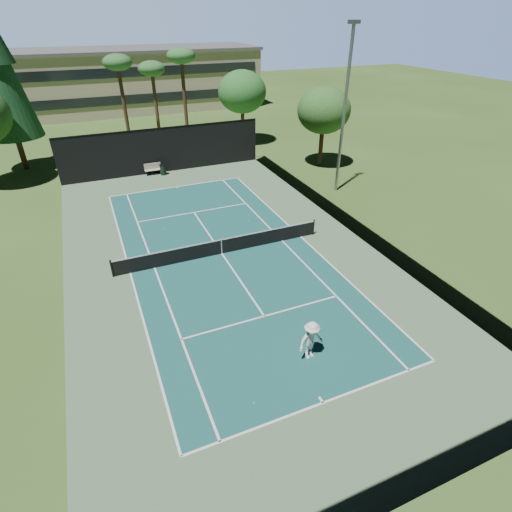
{
  "coord_description": "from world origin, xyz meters",
  "views": [
    {
      "loc": [
        -6.24,
        -20.08,
        12.68
      ],
      "look_at": [
        1.0,
        -3.0,
        1.3
      ],
      "focal_mm": 28.0,
      "sensor_mm": 36.0,
      "label": 1
    }
  ],
  "objects": [
    {
      "name": "decid_tree_b",
      "position": [
        14.0,
        12.0,
        5.08
      ],
      "size": [
        4.8,
        4.8,
        7.14
      ],
      "color": "#492C1F",
      "rests_on": "ground"
    },
    {
      "name": "tennis_ball_a",
      "position": [
        -2.42,
        -10.88,
        0.03
      ],
      "size": [
        0.06,
        0.06,
        0.06
      ],
      "primitive_type": "sphere",
      "color": "yellow",
      "rests_on": "ground"
    },
    {
      "name": "campus_building",
      "position": [
        0.0,
        45.98,
        4.21
      ],
      "size": [
        40.5,
        12.5,
        8.3
      ],
      "color": "#B6A98D",
      "rests_on": "ground"
    },
    {
      "name": "tennis_net",
      "position": [
        0.0,
        0.0,
        0.56
      ],
      "size": [
        12.9,
        0.1,
        1.1
      ],
      "color": "black",
      "rests_on": "ground"
    },
    {
      "name": "decid_tree_a",
      "position": [
        10.0,
        22.0,
        5.42
      ],
      "size": [
        5.12,
        5.12,
        7.62
      ],
      "color": "#47321E",
      "rests_on": "ground"
    },
    {
      "name": "court_lines",
      "position": [
        0.0,
        0.0,
        0.02
      ],
      "size": [
        11.07,
        23.87,
        0.01
      ],
      "color": "white",
      "rests_on": "ground"
    },
    {
      "name": "fence",
      "position": [
        0.0,
        0.06,
        2.01
      ],
      "size": [
        18.04,
        32.05,
        4.03
      ],
      "color": "black",
      "rests_on": "ground"
    },
    {
      "name": "light_pole",
      "position": [
        12.0,
        6.0,
        6.46
      ],
      "size": [
        0.9,
        0.25,
        12.22
      ],
      "color": "#919499",
      "rests_on": "ground"
    },
    {
      "name": "palm_b",
      "position": [
        1.5,
        26.0,
        7.36
      ],
      "size": [
        2.8,
        2.8,
        8.42
      ],
      "color": "#4E3A21",
      "rests_on": "ground"
    },
    {
      "name": "palm_c",
      "position": [
        4.0,
        23.0,
        8.6
      ],
      "size": [
        2.8,
        2.8,
        9.77
      ],
      "color": "#48301F",
      "rests_on": "ground"
    },
    {
      "name": "player",
      "position": [
        0.73,
        -9.57,
        0.93
      ],
      "size": [
        1.29,
        0.86,
        1.86
      ],
      "primitive_type": "imported",
      "rotation": [
        0.0,
        0.0,
        0.15
      ],
      "color": "white",
      "rests_on": "ground"
    },
    {
      "name": "tennis_ball_b",
      "position": [
        -0.85,
        0.87,
        0.03
      ],
      "size": [
        0.06,
        0.06,
        0.06
      ],
      "primitive_type": "sphere",
      "color": "#C3D330",
      "rests_on": "ground"
    },
    {
      "name": "court_surface",
      "position": [
        0.0,
        0.0,
        0.01
      ],
      "size": [
        10.97,
        23.77,
        0.01
      ],
      "primitive_type": "cube",
      "color": "#1A5350",
      "rests_on": "ground"
    },
    {
      "name": "palm_a",
      "position": [
        -2.0,
        24.0,
        8.19
      ],
      "size": [
        2.8,
        2.8,
        9.32
      ],
      "color": "#45301D",
      "rests_on": "ground"
    },
    {
      "name": "tennis_ball_c",
      "position": [
        3.21,
        3.49,
        0.03
      ],
      "size": [
        0.06,
        0.06,
        0.06
      ],
      "primitive_type": "sphere",
      "color": "#D3EC35",
      "rests_on": "ground"
    },
    {
      "name": "apron_slab",
      "position": [
        0.0,
        0.0,
        0.01
      ],
      "size": [
        18.0,
        32.0,
        0.01
      ],
      "primitive_type": "cube",
      "color": "#567451",
      "rests_on": "ground"
    },
    {
      "name": "tennis_ball_d",
      "position": [
        -2.61,
        4.62,
        0.04
      ],
      "size": [
        0.07,
        0.07,
        0.07
      ],
      "primitive_type": "sphere",
      "color": "#CFDD32",
      "rests_on": "ground"
    },
    {
      "name": "park_bench",
      "position": [
        -1.21,
        15.76,
        0.55
      ],
      "size": [
        1.5,
        0.45,
        1.02
      ],
      "color": "beige",
      "rests_on": "ground"
    },
    {
      "name": "ground",
      "position": [
        0.0,
        0.0,
        0.0
      ],
      "size": [
        160.0,
        160.0,
        0.0
      ],
      "primitive_type": "plane",
      "color": "#365620",
      "rests_on": "ground"
    },
    {
      "name": "trash_bin",
      "position": [
        -0.4,
        15.29,
        0.48
      ],
      "size": [
        0.56,
        0.56,
        0.95
      ],
      "color": "black",
      "rests_on": "ground"
    }
  ]
}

